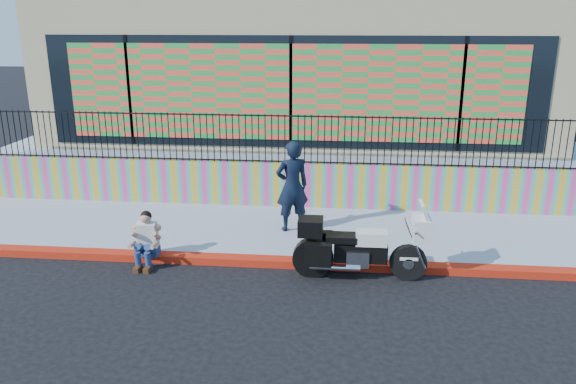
# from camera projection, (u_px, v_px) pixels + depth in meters

# --- Properties ---
(ground) EXTENTS (90.00, 90.00, 0.00)m
(ground) POSITION_uv_depth(u_px,v_px,m) (271.00, 265.00, 11.03)
(ground) COLOR black
(ground) RESTS_ON ground
(red_curb) EXTENTS (16.00, 0.30, 0.15)m
(red_curb) POSITION_uv_depth(u_px,v_px,m) (271.00, 262.00, 11.01)
(red_curb) COLOR #AA1B0C
(red_curb) RESTS_ON ground
(sidewalk) EXTENTS (16.00, 3.00, 0.15)m
(sidewalk) POSITION_uv_depth(u_px,v_px,m) (280.00, 231.00, 12.57)
(sidewalk) COLOR #989FB6
(sidewalk) RESTS_ON ground
(mural_wall) EXTENTS (16.00, 0.20, 1.10)m
(mural_wall) POSITION_uv_depth(u_px,v_px,m) (287.00, 184.00, 13.91)
(mural_wall) COLOR #E13B8D
(mural_wall) RESTS_ON sidewalk
(metal_fence) EXTENTS (15.80, 0.04, 1.20)m
(metal_fence) POSITION_uv_depth(u_px,v_px,m) (287.00, 139.00, 13.57)
(metal_fence) COLOR black
(metal_fence) RESTS_ON mural_wall
(elevated_platform) EXTENTS (16.00, 10.00, 1.25)m
(elevated_platform) POSITION_uv_depth(u_px,v_px,m) (303.00, 144.00, 18.78)
(elevated_platform) COLOR #989FB6
(elevated_platform) RESTS_ON ground
(storefront_building) EXTENTS (14.00, 8.06, 4.00)m
(storefront_building) POSITION_uv_depth(u_px,v_px,m) (303.00, 64.00, 17.80)
(storefront_building) COLOR tan
(storefront_building) RESTS_ON elevated_platform
(police_motorcycle) EXTENTS (2.44, 0.81, 1.52)m
(police_motorcycle) POSITION_uv_depth(u_px,v_px,m) (358.00, 246.00, 10.32)
(police_motorcycle) COLOR black
(police_motorcycle) RESTS_ON ground
(police_officer) EXTENTS (0.86, 0.73, 2.01)m
(police_officer) POSITION_uv_depth(u_px,v_px,m) (292.00, 186.00, 12.18)
(police_officer) COLOR black
(police_officer) RESTS_ON sidewalk
(seated_man) EXTENTS (0.54, 0.71, 1.06)m
(seated_man) POSITION_uv_depth(u_px,v_px,m) (146.00, 244.00, 10.87)
(seated_man) COLOR navy
(seated_man) RESTS_ON ground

